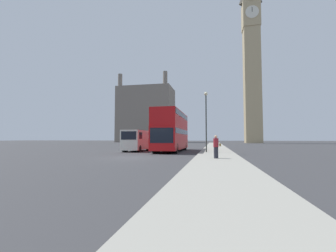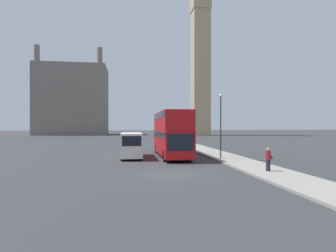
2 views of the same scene
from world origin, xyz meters
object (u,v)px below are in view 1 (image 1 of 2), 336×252
object	(u,v)px
pedestrian	(216,147)
street_lamp	(206,113)
white_van	(137,140)
clock_tower	(252,53)
red_double_decker_bus	(172,130)

from	to	relation	value
pedestrian	street_lamp	xyz separation A→B (m)	(-0.87, 6.91, 3.14)
white_van	pedestrian	size ratio (longest dim) A/B	3.66
white_van	street_lamp	world-z (taller)	street_lamp
clock_tower	street_lamp	bearing A→B (deg)	-103.59
red_double_decker_bus	street_lamp	distance (m)	5.58
red_double_decker_bus	white_van	xyz separation A→B (m)	(-4.09, -0.52, -1.23)
red_double_decker_bus	street_lamp	size ratio (longest dim) A/B	1.75
red_double_decker_bus	pedestrian	world-z (taller)	red_double_decker_bus
red_double_decker_bus	street_lamp	bearing A→B (deg)	-39.54
pedestrian	street_lamp	distance (m)	7.64
white_van	pedestrian	xyz separation A→B (m)	(9.10, -9.82, -0.39)
white_van	pedestrian	bearing A→B (deg)	-47.16
clock_tower	white_van	world-z (taller)	clock_tower
red_double_decker_bus	white_van	bearing A→B (deg)	-172.82
street_lamp	pedestrian	bearing A→B (deg)	-82.83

